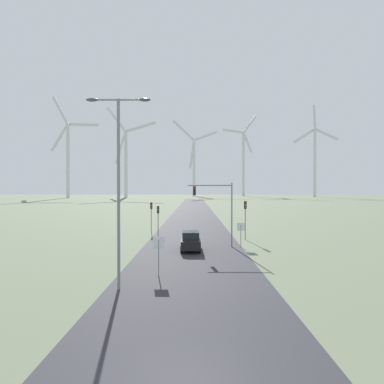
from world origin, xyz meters
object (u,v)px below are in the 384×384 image
at_px(streetlamp, 119,171).
at_px(wind_turbine_far_right, 315,156).
at_px(wind_turbine_far_left, 68,153).
at_px(wind_turbine_center, 194,161).
at_px(traffic_light_mast_overhead, 217,202).
at_px(stop_sign_far, 241,230).
at_px(stop_sign_near, 159,249).
at_px(car_approaching, 191,241).
at_px(traffic_light_post_near_right, 245,212).
at_px(wind_turbine_left, 126,156).
at_px(traffic_light_post_mid_left, 151,210).
at_px(wind_turbine_right, 243,158).
at_px(traffic_light_post_near_left, 158,214).

bearing_deg(streetlamp, wind_turbine_far_right, 65.36).
bearing_deg(wind_turbine_far_left, wind_turbine_center, 26.05).
distance_m(streetlamp, traffic_light_mast_overhead, 14.78).
height_order(stop_sign_far, traffic_light_mast_overhead, traffic_light_mast_overhead).
bearing_deg(wind_turbine_far_right, stop_sign_near, -114.46).
distance_m(stop_sign_near, wind_turbine_center, 218.63).
relative_size(traffic_light_mast_overhead, wind_turbine_center, 0.11).
distance_m(stop_sign_far, traffic_light_mast_overhead, 3.74).
distance_m(traffic_light_mast_overhead, car_approaching, 4.85).
relative_size(traffic_light_post_near_right, traffic_light_mast_overhead, 0.69).
relative_size(car_approaching, wind_turbine_left, 0.07).
bearing_deg(traffic_light_post_mid_left, traffic_light_mast_overhead, -50.97).
bearing_deg(wind_turbine_far_left, wind_turbine_left, 7.78).
bearing_deg(wind_turbine_far_right, streetlamp, -114.64).
height_order(traffic_light_mast_overhead, wind_turbine_right, wind_turbine_right).
bearing_deg(stop_sign_near, wind_turbine_center, 89.44).
bearing_deg(wind_turbine_far_right, stop_sign_far, -113.80).
relative_size(streetlamp, traffic_light_mast_overhead, 1.72).
bearing_deg(traffic_light_mast_overhead, wind_turbine_left, 105.83).
relative_size(stop_sign_far, wind_turbine_far_left, 0.04).
distance_m(stop_sign_near, wind_turbine_left, 188.57).
xyz_separation_m(traffic_light_mast_overhead, wind_turbine_right, (37.47, 212.36, 26.21)).
height_order(streetlamp, stop_sign_near, streetlamp).
xyz_separation_m(stop_sign_far, traffic_light_post_near_right, (1.20, 4.42, 1.53)).
bearing_deg(car_approaching, stop_sign_far, 16.60).
xyz_separation_m(stop_sign_far, wind_turbine_right, (35.08, 212.55, 29.08)).
xyz_separation_m(wind_turbine_far_left, wind_turbine_far_right, (170.23, 19.73, -0.24)).
xyz_separation_m(traffic_light_post_near_left, traffic_light_post_near_right, (10.32, -1.75, 0.46)).
xyz_separation_m(traffic_light_mast_overhead, wind_turbine_center, (-2.61, 206.87, 23.45)).
bearing_deg(stop_sign_far, wind_turbine_far_right, 66.20).
distance_m(traffic_light_mast_overhead, wind_turbine_far_left, 188.73).
relative_size(traffic_light_mast_overhead, car_approaching, 1.58).
relative_size(traffic_light_post_near_left, traffic_light_mast_overhead, 0.59).
distance_m(stop_sign_near, wind_turbine_right, 228.34).
bearing_deg(traffic_light_post_mid_left, car_approaching, -64.93).
distance_m(traffic_light_post_mid_left, wind_turbine_right, 209.26).
height_order(traffic_light_post_near_right, wind_turbine_left, wind_turbine_left).
height_order(stop_sign_far, traffic_light_post_near_right, traffic_light_post_near_right).
xyz_separation_m(traffic_light_mast_overhead, car_approaching, (-2.65, -1.70, -3.69)).
relative_size(wind_turbine_right, wind_turbine_far_right, 0.99).
bearing_deg(wind_turbine_left, stop_sign_far, -73.45).
relative_size(stop_sign_near, traffic_light_mast_overhead, 0.41).
bearing_deg(wind_turbine_center, traffic_light_post_mid_left, -91.61).
relative_size(wind_turbine_far_left, wind_turbine_left, 1.07).
height_order(traffic_light_post_mid_left, wind_turbine_left, wind_turbine_left).
xyz_separation_m(wind_turbine_right, wind_turbine_far_right, (47.03, -26.40, -1.21)).
height_order(stop_sign_near, wind_turbine_right, wind_turbine_right).
bearing_deg(car_approaching, streetlamp, -109.89).
height_order(streetlamp, wind_turbine_center, wind_turbine_center).
xyz_separation_m(wind_turbine_far_left, wind_turbine_center, (83.13, 40.64, -1.79)).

